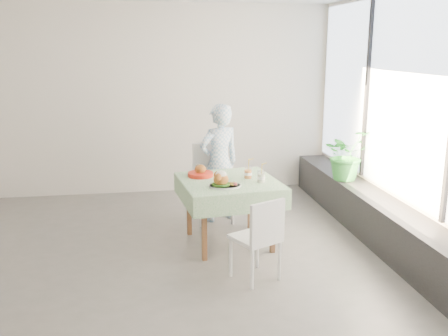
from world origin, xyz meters
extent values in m
plane|color=#595754|center=(0.00, 0.00, 0.00)|extent=(6.00, 6.00, 0.00)
cube|color=silver|center=(0.00, 2.50, 1.40)|extent=(6.00, 0.02, 2.80)
cube|color=silver|center=(0.00, -2.50, 1.40)|extent=(6.00, 0.02, 2.80)
cube|color=silver|center=(3.00, 0.00, 1.40)|extent=(0.02, 5.00, 2.80)
cube|color=#D1E0F9|center=(2.97, 0.00, 1.65)|extent=(0.01, 4.80, 2.18)
cube|color=black|center=(2.80, 0.00, 0.25)|extent=(0.40, 4.80, 0.50)
cube|color=brown|center=(1.10, 0.26, 0.71)|extent=(1.00, 1.00, 0.04)
cube|color=white|center=(1.10, 0.26, 0.74)|extent=(1.15, 1.15, 0.01)
cube|color=white|center=(1.03, 1.04, 0.49)|extent=(0.49, 0.49, 0.04)
cube|color=white|center=(1.02, 1.25, 0.75)|extent=(0.46, 0.08, 0.46)
cube|color=white|center=(1.19, -0.66, 0.42)|extent=(0.52, 0.52, 0.04)
cube|color=white|center=(1.27, -0.82, 0.63)|extent=(0.36, 0.20, 0.39)
imported|color=#84B0D4|center=(1.11, 1.06, 0.75)|extent=(0.64, 0.53, 1.50)
cylinder|color=white|center=(1.01, 0.01, 0.75)|extent=(0.34, 0.34, 0.02)
cylinder|color=#1F4E13|center=(0.97, 0.01, 0.77)|extent=(0.19, 0.19, 0.02)
ellipsoid|color=#9D5F26|center=(0.97, 0.01, 0.82)|extent=(0.16, 0.15, 0.12)
ellipsoid|color=white|center=(0.97, 0.01, 0.88)|extent=(0.12, 0.11, 0.08)
cylinder|color=#9A130E|center=(1.11, -0.01, 0.78)|extent=(0.06, 0.06, 0.03)
cylinder|color=white|center=(1.32, 0.30, 0.81)|extent=(0.09, 0.09, 0.13)
cylinder|color=orange|center=(1.32, 0.30, 0.79)|extent=(0.08, 0.08, 0.09)
cylinder|color=white|center=(1.32, 0.30, 0.87)|extent=(0.09, 0.09, 0.01)
cylinder|color=yellow|center=(1.33, 0.30, 0.92)|extent=(0.01, 0.03, 0.17)
cylinder|color=white|center=(1.43, 0.11, 0.80)|extent=(0.08, 0.08, 0.12)
cylinder|color=#E6E7C2|center=(1.43, 0.11, 0.79)|extent=(0.07, 0.07, 0.09)
cylinder|color=white|center=(1.43, 0.11, 0.87)|extent=(0.09, 0.09, 0.01)
cylinder|color=yellow|center=(1.43, 0.11, 0.91)|extent=(0.01, 0.03, 0.17)
cylinder|color=red|center=(0.80, 0.48, 0.76)|extent=(0.29, 0.29, 0.05)
cylinder|color=white|center=(0.80, 0.48, 0.78)|extent=(0.24, 0.24, 0.02)
ellipsoid|color=#9D5F26|center=(0.80, 0.48, 0.82)|extent=(0.13, 0.12, 0.11)
imported|color=#2C863C|center=(2.75, 0.94, 0.83)|extent=(0.74, 0.70, 0.66)
camera|label=1|loc=(0.18, -4.99, 2.19)|focal=40.00mm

